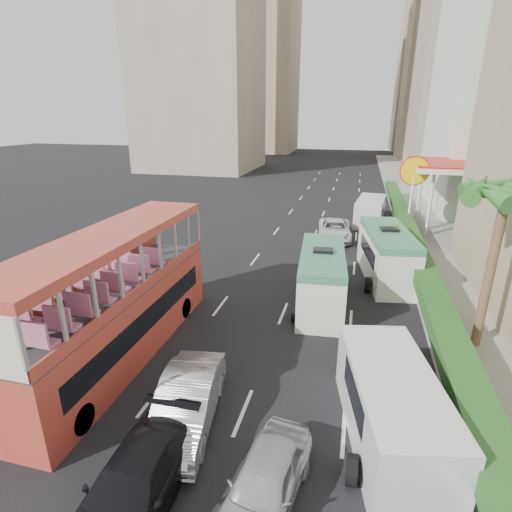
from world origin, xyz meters
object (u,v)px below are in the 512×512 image
(double_decker_bus, at_px, (116,297))
(palm_tree, at_px, (490,272))
(car_silver_lane_a, at_px, (188,423))
(panel_van_near, at_px, (391,408))
(minibus_near, at_px, (321,278))
(car_silver_lane_b, at_px, (265,503))
(shell_station, at_px, (451,197))
(van_asset, at_px, (334,239))
(minibus_far, at_px, (386,255))
(car_black, at_px, (137,507))
(panel_van_far, at_px, (370,211))

(double_decker_bus, bearing_deg, palm_tree, 16.16)
(car_silver_lane_a, relative_size, panel_van_near, 0.84)
(minibus_near, distance_m, palm_tree, 7.30)
(car_silver_lane_b, bearing_deg, double_decker_bus, 152.94)
(shell_station, bearing_deg, palm_tree, -96.60)
(van_asset, xyz_separation_m, panel_van_near, (2.92, -20.00, 1.12))
(car_silver_lane_a, bearing_deg, van_asset, 72.89)
(minibus_far, distance_m, palm_tree, 7.77)
(panel_van_near, height_order, palm_tree, palm_tree)
(double_decker_bus, height_order, palm_tree, palm_tree)
(car_black, relative_size, panel_van_far, 0.90)
(double_decker_bus, bearing_deg, van_asset, 68.35)
(car_silver_lane_a, relative_size, panel_van_far, 0.87)
(car_silver_lane_b, xyz_separation_m, car_black, (-3.03, -0.89, 0.00))
(panel_van_far, bearing_deg, van_asset, -109.10)
(car_black, bearing_deg, van_asset, 81.51)
(car_silver_lane_a, relative_size, car_silver_lane_b, 1.19)
(car_black, bearing_deg, palm_tree, 44.08)
(double_decker_bus, relative_size, car_black, 2.26)
(car_silver_lane_a, relative_size, minibus_near, 0.74)
(double_decker_bus, distance_m, palm_tree, 14.39)
(car_silver_lane_a, bearing_deg, minibus_near, 62.60)
(minibus_far, bearing_deg, panel_van_near, -101.24)
(car_silver_lane_a, bearing_deg, panel_van_near, -0.46)
(minibus_near, xyz_separation_m, panel_van_near, (2.84, -8.48, -0.28))
(car_black, distance_m, van_asset, 24.02)
(minibus_far, bearing_deg, shell_station, 56.68)
(car_silver_lane_b, bearing_deg, van_asset, 97.72)
(car_black, bearing_deg, car_silver_lane_a, 87.64)
(panel_van_far, xyz_separation_m, palm_tree, (3.99, -19.54, 2.30))
(car_silver_lane_b, distance_m, minibus_near, 11.49)
(car_silver_lane_b, relative_size, palm_tree, 0.61)
(minibus_far, distance_m, shell_station, 13.46)
(car_silver_lane_b, bearing_deg, car_silver_lane_a, 153.23)
(car_black, xyz_separation_m, minibus_near, (3.24, 12.29, 1.40))
(double_decker_bus, relative_size, van_asset, 2.12)
(shell_station, bearing_deg, minibus_far, -114.14)
(minibus_near, bearing_deg, car_black, -109.67)
(minibus_far, relative_size, palm_tree, 1.02)
(car_silver_lane_b, relative_size, car_black, 0.81)
(minibus_near, distance_m, panel_van_far, 17.27)
(minibus_far, distance_m, panel_van_far, 12.79)
(minibus_near, relative_size, shell_station, 0.79)
(car_black, height_order, panel_van_near, panel_van_near)
(double_decker_bus, height_order, car_black, double_decker_bus)
(panel_van_near, bearing_deg, minibus_far, 76.12)
(van_asset, relative_size, minibus_far, 0.79)
(double_decker_bus, height_order, minibus_far, double_decker_bus)
(car_silver_lane_b, distance_m, panel_van_far, 28.63)
(van_asset, relative_size, palm_tree, 0.81)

